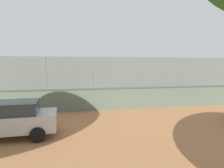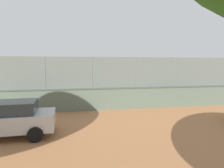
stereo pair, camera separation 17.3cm
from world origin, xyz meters
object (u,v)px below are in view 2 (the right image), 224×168
(player_at_service_line, at_px, (133,85))
(sports_ball, at_px, (69,90))
(player_crossing_court, at_px, (102,91))
(parked_car_silver, at_px, (1,119))
(player_baseline_waiting, at_px, (81,82))
(courtside_bench, at_px, (181,97))
(spare_ball_by_wall, at_px, (146,102))

(player_at_service_line, height_order, sports_ball, player_at_service_line)
(player_crossing_court, distance_m, parked_car_silver, 8.47)
(player_baseline_waiting, relative_size, courtside_bench, 0.95)
(player_baseline_waiting, relative_size, parked_car_silver, 0.33)
(sports_ball, bearing_deg, player_at_service_line, 151.47)
(parked_car_silver, bearing_deg, player_baseline_waiting, -102.06)
(player_crossing_court, xyz_separation_m, sports_ball, (2.85, -8.47, -0.91))
(spare_ball_by_wall, bearing_deg, player_crossing_court, -5.54)
(player_crossing_court, height_order, courtside_bench, player_crossing_court)
(player_crossing_court, distance_m, spare_ball_by_wall, 3.69)
(parked_car_silver, bearing_deg, sports_ball, -98.74)
(spare_ball_by_wall, relative_size, parked_car_silver, 0.02)
(player_at_service_line, bearing_deg, sports_ball, -28.53)
(sports_ball, height_order, spare_ball_by_wall, sports_ball)
(courtside_bench, bearing_deg, spare_ball_by_wall, -0.26)
(sports_ball, bearing_deg, spare_ball_by_wall, 126.00)
(player_at_service_line, xyz_separation_m, courtside_bench, (-2.60, 5.14, -0.49))
(player_at_service_line, relative_size, sports_ball, 7.99)
(player_at_service_line, relative_size, spare_ball_by_wall, 14.24)
(player_crossing_court, relative_size, sports_ball, 8.43)
(player_baseline_waiting, distance_m, spare_ball_by_wall, 12.39)
(spare_ball_by_wall, bearing_deg, sports_ball, -54.00)
(sports_ball, relative_size, spare_ball_by_wall, 1.78)
(sports_ball, distance_m, courtside_bench, 12.88)
(player_crossing_court, relative_size, spare_ball_by_wall, 15.04)
(player_baseline_waiting, height_order, parked_car_silver, parked_car_silver)
(player_baseline_waiting, relative_size, spare_ball_by_wall, 13.54)
(player_baseline_waiting, bearing_deg, player_crossing_court, 97.29)
(player_baseline_waiting, bearing_deg, courtside_bench, 124.98)
(player_baseline_waiting, distance_m, courtside_bench, 13.85)
(sports_ball, distance_m, parked_car_silver, 15.36)
(player_baseline_waiting, distance_m, player_crossing_court, 11.08)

